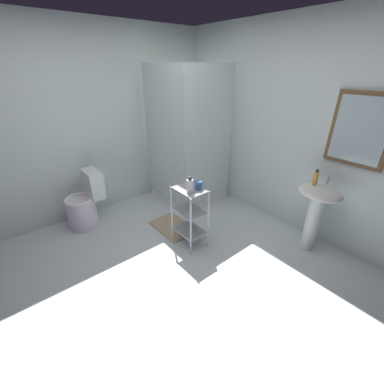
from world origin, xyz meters
The scene contains 12 objects.
ground_plane centered at (0.00, 0.00, -0.01)m, with size 4.20×4.20×0.02m, color silver.
wall_back centered at (0.01, 1.85, 1.25)m, with size 4.20×0.14×2.50m.
wall_left centered at (-1.85, 0.00, 1.25)m, with size 0.10×4.20×2.50m, color silver.
shower_stall centered at (-1.18, 1.17, 0.46)m, with size 0.92×0.92×2.00m.
pedestal_sink centered at (0.68, 1.52, 0.58)m, with size 0.46×0.37×0.81m.
sink_faucet centered at (0.68, 1.64, 0.86)m, with size 0.03×0.03×0.10m, color silver.
toilet centered at (-1.48, -0.34, 0.31)m, with size 0.37×0.49×0.76m.
storage_cart centered at (-0.29, 0.49, 0.44)m, with size 0.38×0.28×0.74m.
hand_soap_bottle centered at (0.60, 1.53, 0.89)m, with size 0.05×0.05×0.17m.
lotion_bottle_white centered at (-0.22, 0.44, 0.82)m, with size 0.07×0.07×0.19m.
rinse_cup centered at (-0.22, 0.57, 0.79)m, with size 0.08×0.08×0.10m, color #3870B2.
bath_mat centered at (-0.68, 0.51, 0.01)m, with size 0.60×0.40×0.02m, color tan.
Camera 1 is at (1.65, -1.07, 1.97)m, focal length 23.33 mm.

